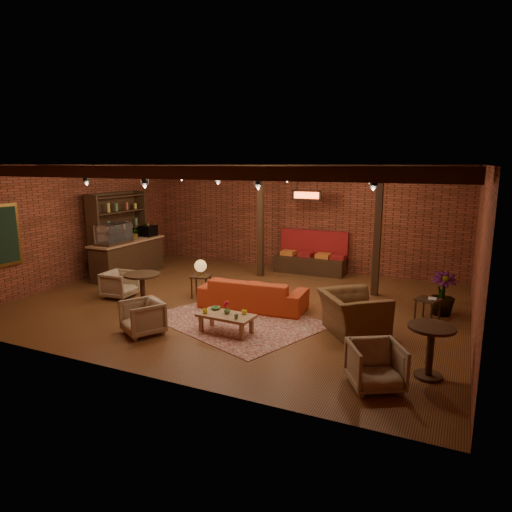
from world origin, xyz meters
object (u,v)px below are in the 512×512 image
at_px(coffee_table, 226,316).
at_px(plant_tall, 446,251).
at_px(round_table_left, 142,285).
at_px(armchair_b, 142,316).
at_px(round_table_right, 431,343).
at_px(armchair_a, 119,283).
at_px(armchair_far, 376,364).
at_px(side_table_book, 428,300).
at_px(sofa, 253,293).
at_px(armchair_right, 353,307).
at_px(side_table_lamp, 201,269).

relative_size(coffee_table, plant_tall, 0.39).
bearing_deg(round_table_left, coffee_table, -11.28).
bearing_deg(armchair_b, round_table_right, 34.54).
xyz_separation_m(armchair_a, armchair_far, (6.54, -2.03, 0.02)).
bearing_deg(armchair_far, armchair_b, 145.93).
bearing_deg(coffee_table, side_table_book, 33.92).
bearing_deg(sofa, plant_tall, -165.35).
relative_size(armchair_right, plant_tall, 0.44).
xyz_separation_m(armchair_b, side_table_book, (4.90, 3.07, 0.09)).
bearing_deg(armchair_right, side_table_book, -80.98).
height_order(coffee_table, armchair_far, armchair_far).
relative_size(coffee_table, side_table_book, 1.95).
distance_m(side_table_lamp, armchair_b, 2.62).
height_order(armchair_b, plant_tall, plant_tall).
height_order(coffee_table, plant_tall, plant_tall).
distance_m(round_table_left, armchair_b, 1.54).
height_order(coffee_table, side_table_lamp, side_table_lamp).
bearing_deg(round_table_left, side_table_lamp, 64.43).
bearing_deg(side_table_lamp, sofa, -9.75).
relative_size(side_table_book, round_table_right, 0.69).
distance_m(side_table_lamp, side_table_book, 5.22).
relative_size(armchair_right, round_table_right, 1.48).
distance_m(side_table_lamp, plant_tall, 5.58).
bearing_deg(coffee_table, round_table_right, -5.34).
distance_m(sofa, round_table_right, 4.36).
height_order(coffee_table, round_table_left, round_table_left).
relative_size(round_table_right, plant_tall, 0.29).
height_order(sofa, armchair_right, armchair_right).
bearing_deg(armchair_a, side_table_book, -83.89).
xyz_separation_m(sofa, armchair_right, (2.40, -0.59, 0.19)).
relative_size(side_table_lamp, armchair_a, 1.31).
distance_m(round_table_left, side_table_book, 6.14).
bearing_deg(armchair_b, armchair_a, 170.68).
relative_size(round_table_left, armchair_far, 1.10).
xyz_separation_m(armchair_right, round_table_right, (1.49, -1.35, 0.02)).
bearing_deg(round_table_right, plant_tall, 90.00).
xyz_separation_m(armchair_a, round_table_right, (7.23, -1.35, 0.20)).
bearing_deg(armchair_b, side_table_lamp, 126.60).
distance_m(coffee_table, armchair_a, 3.64).
bearing_deg(armchair_b, armchair_right, 55.61).
distance_m(armchair_a, round_table_right, 7.36).
distance_m(sofa, plant_tall, 4.25).
relative_size(armchair_b, plant_tall, 0.26).
bearing_deg(side_table_book, plant_tall, 67.26).
bearing_deg(side_table_lamp, armchair_b, -83.75).
relative_size(sofa, round_table_right, 2.87).
bearing_deg(plant_tall, round_table_right, -90.00).
height_order(coffee_table, armchair_a, armchair_a).
xyz_separation_m(coffee_table, round_table_right, (3.73, -0.35, 0.22)).
distance_m(sofa, side_table_lamp, 1.60).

